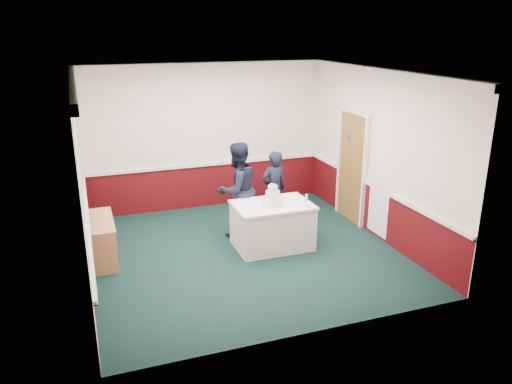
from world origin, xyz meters
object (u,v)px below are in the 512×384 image
object	(u,v)px
wedding_cake	(273,198)
cake_table	(272,225)
champagne_flute	(307,198)
person_woman	(274,189)
cake_knife	(275,208)
person_man	(237,190)
sideboard	(103,240)

from	to	relation	value
wedding_cake	cake_table	bearing A→B (deg)	-90.00
champagne_flute	person_woman	distance (m)	1.18
cake_table	cake_knife	xyz separation A→B (m)	(-0.03, -0.20, 0.39)
cake_table	person_man	world-z (taller)	person_man
sideboard	champagne_flute	size ratio (longest dim) A/B	5.85
cake_knife	person_man	size ratio (longest dim) A/B	0.13
cake_knife	wedding_cake	bearing A→B (deg)	100.66
cake_knife	person_woman	bearing A→B (deg)	88.86
sideboard	person_woman	distance (m)	3.22
sideboard	person_woman	bearing A→B (deg)	7.52
wedding_cake	person_woman	xyz separation A→B (m)	(0.37, 0.88, -0.16)
sideboard	cake_knife	xyz separation A→B (m)	(2.77, -0.66, 0.44)
cake_table	person_woman	distance (m)	1.02
cake_table	wedding_cake	world-z (taller)	wedding_cake
cake_table	person_woman	xyz separation A→B (m)	(0.37, 0.88, 0.34)
sideboard	cake_knife	bearing A→B (deg)	-13.46
cake_knife	person_man	bearing A→B (deg)	131.16
person_woman	wedding_cake	bearing A→B (deg)	57.20
cake_knife	sideboard	bearing A→B (deg)	-174.27
sideboard	cake_table	size ratio (longest dim) A/B	0.91
sideboard	champagne_flute	distance (m)	3.43
cake_table	cake_knife	bearing A→B (deg)	-98.53
person_woman	sideboard	bearing A→B (deg)	-2.47
wedding_cake	person_man	xyz separation A→B (m)	(-0.40, 0.72, -0.03)
wedding_cake	person_woman	size ratio (longest dim) A/B	0.25
cake_table	champagne_flute	xyz separation A→B (m)	(0.50, -0.28, 0.53)
wedding_cake	champagne_flute	distance (m)	0.57
cake_knife	person_man	distance (m)	1.00
wedding_cake	cake_knife	world-z (taller)	wedding_cake
cake_table	sideboard	bearing A→B (deg)	170.61
person_woman	champagne_flute	bearing A→B (deg)	86.34
champagne_flute	person_man	world-z (taller)	person_man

